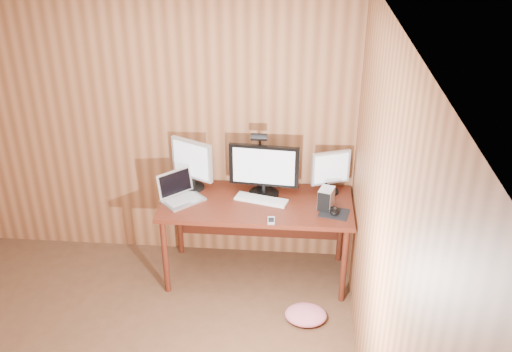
# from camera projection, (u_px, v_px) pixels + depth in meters

# --- Properties ---
(room_shell) EXTENTS (4.00, 4.00, 4.00)m
(room_shell) POSITION_uv_depth(u_px,v_px,m) (66.00, 263.00, 3.16)
(room_shell) COLOR brown
(room_shell) RESTS_ON ground
(desk) EXTENTS (1.60, 0.70, 0.75)m
(desk) POSITION_uv_depth(u_px,v_px,m) (257.00, 210.00, 4.89)
(desk) COLOR #4E1C10
(desk) RESTS_ON floor
(monitor_center) EXTENTS (0.59, 0.26, 0.46)m
(monitor_center) POSITION_uv_depth(u_px,v_px,m) (264.00, 170.00, 4.77)
(monitor_center) COLOR black
(monitor_center) RESTS_ON desk
(monitor_left) EXTENTS (0.37, 0.21, 0.45)m
(monitor_left) POSITION_uv_depth(u_px,v_px,m) (192.00, 163.00, 4.87)
(monitor_left) COLOR black
(monitor_left) RESTS_ON desk
(monitor_right) EXTENTS (0.33, 0.16, 0.38)m
(monitor_right) POSITION_uv_depth(u_px,v_px,m) (331.00, 171.00, 4.82)
(monitor_right) COLOR black
(monitor_right) RESTS_ON desk
(laptop) EXTENTS (0.41, 0.41, 0.24)m
(laptop) POSITION_uv_depth(u_px,v_px,m) (180.00, 193.00, 4.79)
(laptop) COLOR silver
(laptop) RESTS_ON desk
(keyboard) EXTENTS (0.46, 0.24, 0.02)m
(keyboard) POSITION_uv_depth(u_px,v_px,m) (261.00, 199.00, 4.78)
(keyboard) COLOR white
(keyboard) RESTS_ON desk
(mousepad) EXTENTS (0.27, 0.24, 0.00)m
(mousepad) POSITION_uv_depth(u_px,v_px,m) (334.00, 213.00, 4.60)
(mousepad) COLOR black
(mousepad) RESTS_ON desk
(mouse) EXTENTS (0.08, 0.12, 0.04)m
(mouse) POSITION_uv_depth(u_px,v_px,m) (334.00, 211.00, 4.59)
(mouse) COLOR black
(mouse) RESTS_ON mousepad
(hard_drive) EXTENTS (0.15, 0.18, 0.17)m
(hard_drive) POSITION_uv_depth(u_px,v_px,m) (326.00, 198.00, 4.65)
(hard_drive) COLOR silver
(hard_drive) RESTS_ON desk
(phone) EXTENTS (0.06, 0.11, 0.02)m
(phone) POSITION_uv_depth(u_px,v_px,m) (271.00, 221.00, 4.49)
(phone) COLOR silver
(phone) RESTS_ON desk
(speaker) EXTENTS (0.05, 0.05, 0.13)m
(speaker) POSITION_uv_depth(u_px,v_px,m) (325.00, 186.00, 4.88)
(speaker) COLOR black
(speaker) RESTS_ON desk
(desk_lamp) EXTENTS (0.13, 0.19, 0.58)m
(desk_lamp) POSITION_uv_depth(u_px,v_px,m) (260.00, 151.00, 4.81)
(desk_lamp) COLOR black
(desk_lamp) RESTS_ON desk
(fabric_pile) EXTENTS (0.37, 0.32, 0.11)m
(fabric_pile) POSITION_uv_depth(u_px,v_px,m) (306.00, 315.00, 4.55)
(fabric_pile) COLOR #D6677D
(fabric_pile) RESTS_ON floor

